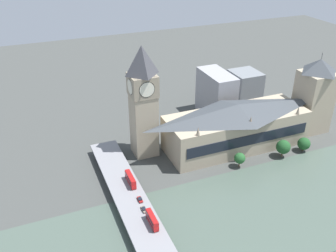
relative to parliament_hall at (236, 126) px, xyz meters
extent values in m
plane|color=#424442|center=(-17.90, 8.00, -14.09)|extent=(600.00, 600.00, 0.00)
cube|color=#47564C|center=(-57.24, 8.00, -13.94)|extent=(66.67, 360.00, 0.30)
cube|color=tan|center=(0.06, 0.00, -3.02)|extent=(29.91, 87.21, 22.14)
cube|color=black|center=(-15.05, 0.00, -1.91)|extent=(0.40, 80.23, 6.64)
pyramid|color=#3D4247|center=(0.06, 0.00, 11.16)|extent=(29.32, 85.46, 6.22)
cone|color=gray|center=(-13.90, -33.14, 10.55)|extent=(2.20, 2.20, 5.00)
cone|color=gray|center=(-13.90, 0.00, 10.55)|extent=(2.20, 2.20, 5.00)
cone|color=gray|center=(-13.90, 33.14, 10.55)|extent=(2.20, 2.20, 5.00)
cube|color=tan|center=(13.65, 54.43, 11.03)|extent=(13.66, 13.66, 50.24)
cube|color=gray|center=(13.65, 54.43, 30.01)|extent=(14.48, 14.48, 12.29)
cylinder|color=black|center=(6.64, 54.43, 30.01)|extent=(0.50, 9.03, 9.03)
cylinder|color=silver|center=(6.50, 54.43, 30.01)|extent=(0.62, 8.36, 8.36)
cylinder|color=black|center=(20.65, 54.43, 30.01)|extent=(0.50, 9.03, 9.03)
cylinder|color=silver|center=(20.79, 54.43, 30.01)|extent=(0.62, 8.36, 8.36)
cylinder|color=black|center=(13.65, 47.43, 30.01)|extent=(9.03, 0.50, 9.03)
cylinder|color=silver|center=(13.65, 47.29, 30.01)|extent=(8.36, 0.62, 8.36)
cylinder|color=black|center=(13.65, 61.44, 30.01)|extent=(9.03, 0.50, 9.03)
cylinder|color=silver|center=(13.65, 61.58, 30.01)|extent=(8.36, 0.62, 8.36)
pyramid|color=#424247|center=(13.65, 54.43, 44.27)|extent=(13.93, 13.93, 16.23)
cube|color=tan|center=(0.06, -57.18, 6.02)|extent=(19.15, 19.15, 40.22)
pyramid|color=#3D4247|center=(0.06, -57.18, 30.45)|extent=(19.15, 19.15, 8.62)
cylinder|color=#333338|center=(0.06, -57.18, 36.76)|extent=(0.30, 0.30, 4.00)
cube|color=slate|center=(-57.24, 77.05, -11.93)|extent=(3.00, 13.24, 4.31)
cube|color=slate|center=(0.64, 77.05, -11.93)|extent=(3.00, 13.24, 4.31)
cube|color=gray|center=(-57.24, 77.05, -9.18)|extent=(165.35, 15.57, 1.20)
cube|color=red|center=(-19.54, 73.50, -7.15)|extent=(11.92, 2.49, 2.05)
cube|color=black|center=(-19.54, 73.50, -6.74)|extent=(10.73, 2.55, 0.90)
cube|color=red|center=(-19.54, 73.50, -4.91)|extent=(11.68, 2.49, 2.41)
cube|color=black|center=(-19.54, 73.50, -4.79)|extent=(10.73, 2.55, 1.16)
cube|color=#A01515|center=(-19.54, 73.50, -3.63)|extent=(11.56, 2.37, 0.16)
cylinder|color=black|center=(-14.39, 72.37, -8.07)|extent=(1.02, 0.28, 1.02)
cylinder|color=black|center=(-14.39, 74.64, -8.07)|extent=(1.02, 0.28, 1.02)
cylinder|color=black|center=(-24.58, 72.37, -8.07)|extent=(1.02, 0.28, 1.02)
cylinder|color=black|center=(-24.58, 74.64, -8.07)|extent=(1.02, 0.28, 1.02)
cube|color=red|center=(-51.33, 73.49, -7.09)|extent=(10.93, 2.41, 2.06)
cube|color=black|center=(-51.33, 73.49, -6.68)|extent=(9.84, 2.47, 0.91)
cube|color=red|center=(-51.33, 73.49, -4.85)|extent=(10.71, 2.41, 2.42)
cube|color=black|center=(-51.33, 73.49, -4.73)|extent=(9.84, 2.47, 1.16)
cube|color=#A01515|center=(-51.33, 73.49, -3.56)|extent=(10.61, 2.29, 0.16)
cylinder|color=black|center=(-46.77, 72.40, -8.01)|extent=(1.14, 0.28, 1.14)
cylinder|color=black|center=(-46.77, 74.59, -8.01)|extent=(1.14, 0.28, 1.14)
cylinder|color=black|center=(-55.77, 72.40, -8.01)|extent=(1.14, 0.28, 1.14)
cylinder|color=black|center=(-55.77, 74.59, -8.01)|extent=(1.14, 0.28, 1.14)
cube|color=maroon|center=(-33.96, 73.39, -8.04)|extent=(4.47, 1.85, 0.60)
cube|color=black|center=(-34.09, 73.39, -7.45)|extent=(2.33, 1.66, 0.60)
cylinder|color=black|center=(-32.19, 72.55, -8.25)|extent=(0.67, 0.22, 0.67)
cylinder|color=black|center=(-32.19, 74.22, -8.25)|extent=(0.67, 0.22, 0.67)
cylinder|color=black|center=(-35.72, 72.55, -8.25)|extent=(0.67, 0.22, 0.67)
cylinder|color=black|center=(-35.72, 74.22, -8.25)|extent=(0.67, 0.22, 0.67)
cube|color=slate|center=(-41.28, 73.96, -8.04)|extent=(4.68, 1.73, 0.57)
cube|color=black|center=(-41.42, 73.96, -7.47)|extent=(2.43, 1.56, 0.57)
cylinder|color=black|center=(-39.43, 73.18, -8.23)|extent=(0.71, 0.22, 0.71)
cylinder|color=black|center=(-39.43, 74.74, -8.23)|extent=(0.71, 0.22, 0.71)
cylinder|color=black|center=(-43.12, 73.18, -8.23)|extent=(0.71, 0.22, 0.71)
cylinder|color=black|center=(-43.12, 74.74, -8.23)|extent=(0.71, 0.22, 0.71)
cube|color=#939399|center=(40.86, -8.31, 2.23)|extent=(32.94, 15.84, 32.63)
cube|color=slate|center=(55.71, -41.78, -2.40)|extent=(22.08, 20.67, 23.37)
cube|color=gray|center=(66.15, -32.72, -5.65)|extent=(25.08, 23.50, 16.88)
cylinder|color=brown|center=(-21.85, -19.45, -12.46)|extent=(0.70, 0.70, 3.26)
sphere|color=#1E4C23|center=(-21.85, -19.45, -7.25)|extent=(8.40, 8.40, 8.40)
cylinder|color=brown|center=(-21.16, 9.76, -12.53)|extent=(0.70, 0.70, 3.12)
sphere|color=#235628|center=(-21.16, 9.76, -8.25)|extent=(6.38, 6.38, 6.38)
cylinder|color=brown|center=(-21.56, -35.11, -13.08)|extent=(0.70, 0.70, 2.02)
sphere|color=#1E4C23|center=(-21.56, -35.11, -8.81)|extent=(7.66, 7.66, 7.66)
camera|label=1|loc=(-168.75, 114.15, 109.13)|focal=40.00mm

